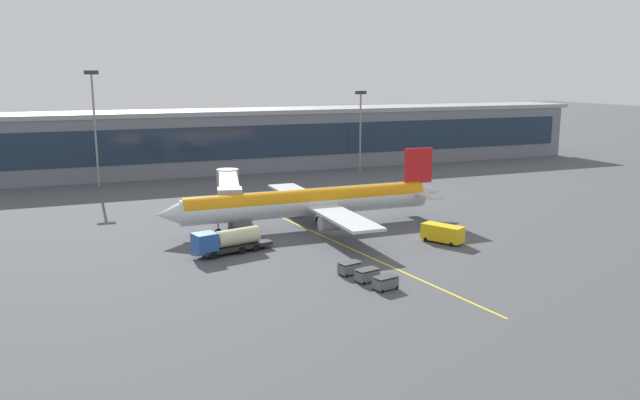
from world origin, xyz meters
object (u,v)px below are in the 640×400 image
at_px(baggage_cart_2, 350,268).
at_px(main_airliner, 310,202).
at_px(baggage_cart_0, 385,282).
at_px(baggage_cart_1, 367,275).
at_px(lavatory_truck, 442,232).
at_px(fuel_tanker, 228,241).

bearing_deg(baggage_cart_2, main_airliner, 80.11).
bearing_deg(baggage_cart_2, baggage_cart_0, -77.31).
bearing_deg(baggage_cart_1, main_airliner, 82.72).
bearing_deg(baggage_cart_2, lavatory_truck, 24.78).
bearing_deg(lavatory_truck, baggage_cart_1, -146.46).
xyz_separation_m(fuel_tanker, baggage_cart_0, (12.68, -20.01, -0.96)).
bearing_deg(main_airliner, baggage_cart_2, -99.89).
distance_m(main_airliner, baggage_cart_2, 24.21).
height_order(lavatory_truck, baggage_cart_2, lavatory_truck).
height_order(fuel_tanker, lavatory_truck, fuel_tanker).
bearing_deg(baggage_cart_0, baggage_cart_1, 102.69).
distance_m(baggage_cart_0, baggage_cart_1, 3.20).
bearing_deg(main_airliner, lavatory_truck, -48.37).
height_order(fuel_tanker, baggage_cart_0, fuel_tanker).
distance_m(baggage_cart_1, baggage_cart_2, 3.20).
distance_m(baggage_cart_0, baggage_cart_2, 6.40).
relative_size(lavatory_truck, baggage_cart_2, 2.12).
distance_m(fuel_tanker, baggage_cart_1, 20.72).
height_order(fuel_tanker, baggage_cart_1, fuel_tanker).
relative_size(baggage_cart_0, baggage_cart_2, 1.00).
bearing_deg(fuel_tanker, baggage_cart_0, -57.65).
height_order(baggage_cart_0, baggage_cart_2, same).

